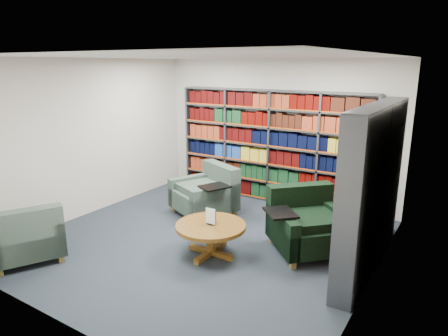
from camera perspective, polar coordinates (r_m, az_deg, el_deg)
The scene contains 7 objects.
room_shell at distance 5.94m, azimuth -3.10°, elevation 2.02°, with size 5.02×5.02×2.82m.
bookshelf_back at distance 7.99m, azimuth 6.71°, elevation 3.01°, with size 4.00×0.28×2.20m.
bookshelf_right at distance 5.65m, azimuth 20.51°, elevation -2.75°, with size 0.28×2.50×2.20m.
chair_teal_left at distance 7.41m, azimuth -2.28°, elevation -3.75°, with size 1.32×1.29×0.89m.
chair_green_right at distance 6.11m, azimuth 11.69°, elevation -8.03°, with size 1.43×1.43×0.92m.
chair_teal_front at distance 6.31m, azimuth -26.32°, elevation -8.92°, with size 1.24×1.25×0.84m.
coffee_table at distance 5.79m, azimuth -1.91°, elevation -8.93°, with size 1.01×1.01×0.71m.
Camera 1 is at (3.37, -4.72, 2.70)m, focal length 32.00 mm.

